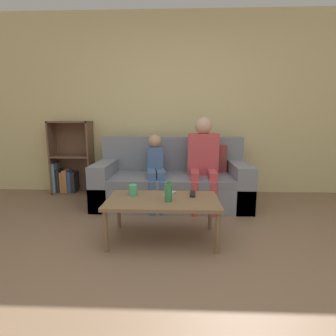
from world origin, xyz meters
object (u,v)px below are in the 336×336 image
Objects in this scene: person_adult at (203,155)px; cup_near at (133,190)px; person_child at (156,167)px; bottle at (168,192)px; couch at (172,182)px; tv_remote_0 at (193,194)px; tv_remote_1 at (170,194)px; bookshelf at (71,164)px; coffee_table at (163,203)px.

person_adult is 1.19m from cup_near.
bottle is (0.20, -1.03, -0.03)m from person_child.
person_adult is 5.81× the size of bottle.
bottle is at bearing -107.94° from person_adult.
bottle is (-0.01, -1.17, 0.19)m from couch.
person_adult is 0.93m from tv_remote_0.
cup_near is 0.35m from tv_remote_1.
person_child is 0.93m from tv_remote_0.
bookshelf is at bearing 166.92° from person_adult.
couch is 1.93× the size of coffee_table.
bottle is (-0.01, -0.19, 0.07)m from tv_remote_1.
tv_remote_0 is at bearing 26.42° from coffee_table.
bookshelf is 2.01m from person_adult.
bookshelf is at bearing 133.44° from bottle.
bottle is at bearing -90.50° from couch.
person_adult is 6.54× the size of tv_remote_1.
person_child is (-0.21, -0.14, 0.23)m from couch.
person_adult is 1.25× the size of person_child.
cup_near is 0.59× the size of tv_remote_1.
bookshelf is 6.21× the size of tv_remote_1.
bottle is at bearing -51.99° from coffee_table.
tv_remote_1 is 0.89× the size of bottle.
couch is 1.10m from coffee_table.
cup_near is 0.39m from bottle.
person_adult is (0.39, -0.08, 0.37)m from couch.
couch is 11.25× the size of tv_remote_1.
couch is at bearing -16.23° from bookshelf.
bookshelf is at bearing 164.69° from tv_remote_1.
bottle is at bearing -86.50° from person_child.
couch is 2.14× the size of person_child.
bookshelf is at bearing 163.77° from couch.
bottle is at bearing -64.02° from tv_remote_1.
bookshelf reaches higher than person_child.
person_child reaches higher than tv_remote_0.
cup_near is (-0.35, -0.99, 0.16)m from couch.
person_child reaches higher than bottle.
couch is 0.54m from person_adult.
person_child reaches higher than cup_near.
person_adult is 11.07× the size of cup_near.
bottle is (-0.22, -0.21, 0.07)m from tv_remote_0.
person_child is (-0.60, -0.06, -0.14)m from person_adult.
tv_remote_0 is (-0.18, -0.88, -0.25)m from person_adult.
coffee_table is at bearing -148.79° from tv_remote_0.
tv_remote_1 is at bearing -83.68° from person_child.
cup_near is (1.19, -1.43, 0.01)m from bookshelf.
bookshelf is 2.09m from tv_remote_1.
bookshelf reaches higher than couch.
couch is 1.81× the size of bookshelf.
person_adult reaches higher than person_child.
person_child is (1.33, -0.59, 0.07)m from bookshelf.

